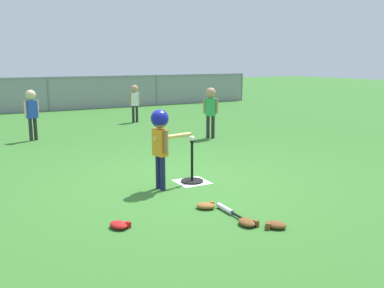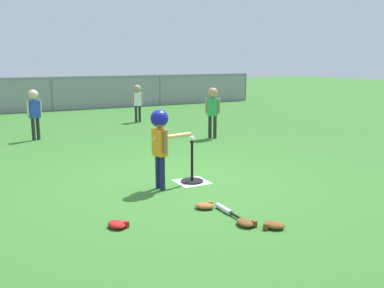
% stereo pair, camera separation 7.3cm
% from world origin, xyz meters
% --- Properties ---
extents(ground_plane, '(60.00, 60.00, 0.00)m').
position_xyz_m(ground_plane, '(0.00, 0.00, 0.00)').
color(ground_plane, '#336B28').
extents(home_plate, '(0.44, 0.44, 0.01)m').
position_xyz_m(home_plate, '(0.11, -0.09, 0.00)').
color(home_plate, white).
rests_on(home_plate, ground_plane).
extents(batting_tee, '(0.32, 0.32, 0.59)m').
position_xyz_m(batting_tee, '(0.11, -0.09, 0.09)').
color(batting_tee, black).
rests_on(batting_tee, ground_plane).
extents(baseball_on_tee, '(0.07, 0.07, 0.07)m').
position_xyz_m(baseball_on_tee, '(0.11, -0.09, 0.63)').
color(baseball_on_tee, white).
rests_on(baseball_on_tee, batting_tee).
extents(batter_child, '(0.62, 0.30, 1.07)m').
position_xyz_m(batter_child, '(-0.41, -0.19, 0.76)').
color(batter_child, '#191E4C').
rests_on(batter_child, ground_plane).
extents(fielder_deep_center, '(0.30, 0.20, 1.03)m').
position_xyz_m(fielder_deep_center, '(1.59, 5.81, 0.66)').
color(fielder_deep_center, '#262626').
rests_on(fielder_deep_center, ground_plane).
extents(fielder_near_left, '(0.28, 0.24, 1.12)m').
position_xyz_m(fielder_near_left, '(2.14, 2.70, 0.72)').
color(fielder_near_left, '#262626').
rests_on(fielder_near_left, ground_plane).
extents(fielder_deep_left, '(0.31, 0.21, 1.09)m').
position_xyz_m(fielder_deep_left, '(-1.33, 4.34, 0.70)').
color(fielder_deep_left, '#262626').
rests_on(fielder_deep_left, ground_plane).
extents(spare_bat_silver, '(0.07, 0.59, 0.06)m').
position_xyz_m(spare_bat_silver, '(-0.13, -1.38, 0.03)').
color(spare_bat_silver, silver).
rests_on(spare_bat_silver, ground_plane).
extents(glove_by_plate, '(0.17, 0.23, 0.07)m').
position_xyz_m(glove_by_plate, '(-0.16, -1.78, 0.04)').
color(glove_by_plate, brown).
rests_on(glove_by_plate, ground_plane).
extents(glove_near_bats, '(0.26, 0.27, 0.07)m').
position_xyz_m(glove_near_bats, '(0.05, -1.98, 0.04)').
color(glove_near_bats, brown).
rests_on(glove_near_bats, ground_plane).
extents(glove_tossed_aside, '(0.22, 0.26, 0.07)m').
position_xyz_m(glove_tossed_aside, '(-1.36, -1.20, 0.04)').
color(glove_tossed_aside, '#B21919').
rests_on(glove_tossed_aside, ground_plane).
extents(glove_outfield_drop, '(0.27, 0.26, 0.07)m').
position_xyz_m(glove_outfield_drop, '(-0.28, -1.13, 0.04)').
color(glove_outfield_drop, brown).
rests_on(glove_outfield_drop, ground_plane).
extents(outfield_fence, '(16.06, 0.06, 1.15)m').
position_xyz_m(outfield_fence, '(0.00, 9.69, 0.62)').
color(outfield_fence, slate).
rests_on(outfield_fence, ground_plane).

